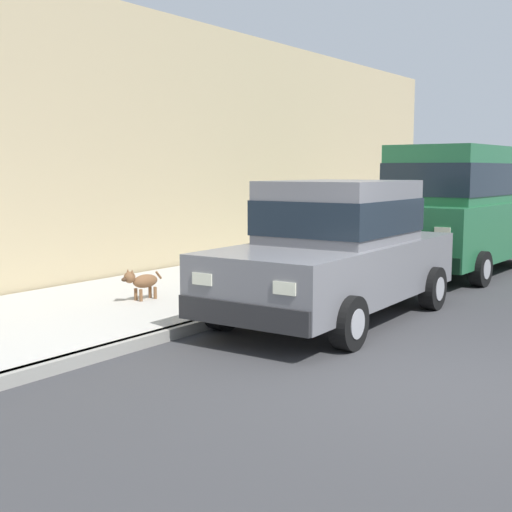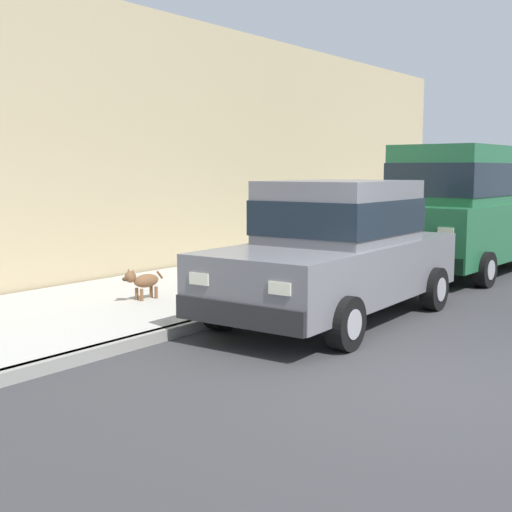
{
  "view_description": "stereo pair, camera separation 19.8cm",
  "coord_description": "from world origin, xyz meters",
  "px_view_note": "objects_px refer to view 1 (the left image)",
  "views": [
    {
      "loc": [
        2.45,
        -6.25,
        2.07
      ],
      "look_at": [
        -3.18,
        1.56,
        0.85
      ],
      "focal_mm": 47.92,
      "sensor_mm": 36.0,
      "label": 1
    },
    {
      "loc": [
        2.61,
        -6.13,
        2.07
      ],
      "look_at": [
        -3.18,
        1.56,
        0.85
      ],
      "focal_mm": 47.92,
      "sensor_mm": 36.0,
      "label": 2
    }
  ],
  "objects_px": {
    "car_green_van": "(462,203)",
    "dog_brown": "(142,281)",
    "car_grey_sedan": "(337,249)",
    "fire_hydrant": "(298,265)"
  },
  "relations": [
    {
      "from": "car_grey_sedan",
      "to": "fire_hydrant",
      "type": "bearing_deg",
      "value": 137.07
    },
    {
      "from": "car_green_van",
      "to": "dog_brown",
      "type": "distance_m",
      "value": 7.01
    },
    {
      "from": "dog_brown",
      "to": "car_green_van",
      "type": "bearing_deg",
      "value": 68.53
    },
    {
      "from": "dog_brown",
      "to": "fire_hydrant",
      "type": "bearing_deg",
      "value": 66.48
    },
    {
      "from": "car_grey_sedan",
      "to": "fire_hydrant",
      "type": "relative_size",
      "value": 6.42
    },
    {
      "from": "dog_brown",
      "to": "car_grey_sedan",
      "type": "bearing_deg",
      "value": 23.4
    },
    {
      "from": "car_grey_sedan",
      "to": "fire_hydrant",
      "type": "xyz_separation_m",
      "value": [
        -1.53,
        1.42,
        -0.51
      ]
    },
    {
      "from": "fire_hydrant",
      "to": "car_grey_sedan",
      "type": "bearing_deg",
      "value": -42.93
    },
    {
      "from": "car_green_van",
      "to": "dog_brown",
      "type": "height_order",
      "value": "car_green_van"
    },
    {
      "from": "dog_brown",
      "to": "fire_hydrant",
      "type": "relative_size",
      "value": 1.04
    }
  ]
}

